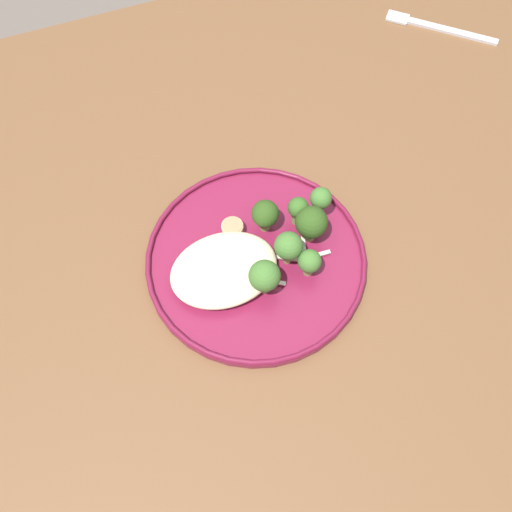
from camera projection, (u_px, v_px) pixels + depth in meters
name	position (u px, v px, depth m)	size (l,w,h in m)	color
ground	(235.00, 396.00, 1.47)	(6.00, 6.00, 0.00)	#665B51
wooden_dining_table	(221.00, 276.00, 0.89)	(1.40, 1.00, 0.74)	brown
dinner_plate	(256.00, 260.00, 0.80)	(0.29, 0.29, 0.02)	maroon
noodle_bed	(224.00, 270.00, 0.78)	(0.14, 0.11, 0.03)	beige
seared_scallop_rear_pale	(232.00, 228.00, 0.81)	(0.03, 0.03, 0.02)	#E5C689
seared_scallop_tilted_round	(205.00, 265.00, 0.78)	(0.03, 0.03, 0.02)	beige
seared_scallop_right_edge	(223.00, 272.00, 0.78)	(0.02, 0.02, 0.02)	#E5C689
seared_scallop_center_golden	(236.00, 263.00, 0.78)	(0.02, 0.02, 0.02)	#E5C689
seared_scallop_left_edge	(254.00, 273.00, 0.78)	(0.03, 0.03, 0.02)	#E5C689
broccoli_floret_right_tilted	(265.00, 276.00, 0.75)	(0.04, 0.04, 0.06)	#7A994C
broccoli_floret_small_sprig	(288.00, 246.00, 0.77)	(0.04, 0.04, 0.06)	#89A356
broccoli_floret_tall_stalk	(265.00, 214.00, 0.79)	(0.04, 0.04, 0.05)	#7A994C
broccoli_floret_left_leaning	(311.00, 223.00, 0.78)	(0.04, 0.04, 0.06)	#89A356
broccoli_floret_rear_charred	(322.00, 202.00, 0.80)	(0.03, 0.03, 0.05)	#7A994C
broccoli_floret_center_pile	(297.00, 208.00, 0.80)	(0.03, 0.03, 0.05)	#7A994C
broccoli_floret_front_edge	(310.00, 262.00, 0.77)	(0.03, 0.03, 0.05)	#89A356
onion_sliver_curled_piece	(316.00, 255.00, 0.80)	(0.04, 0.01, 0.00)	silver
onion_sliver_pale_crescent	(264.00, 280.00, 0.78)	(0.06, 0.01, 0.00)	silver
onion_sliver_short_strip	(304.00, 245.00, 0.81)	(0.05, 0.01, 0.00)	silver
onion_sliver_long_sliver	(291.00, 259.00, 0.80)	(0.04, 0.01, 0.00)	silver
dinner_fork	(437.00, 27.00, 1.01)	(0.15, 0.14, 0.00)	silver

